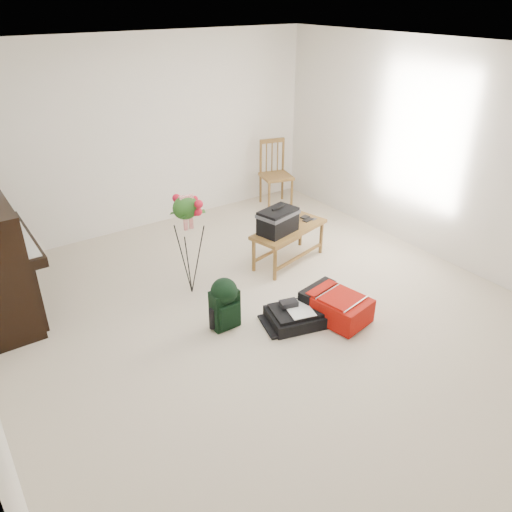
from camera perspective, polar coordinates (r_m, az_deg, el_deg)
floor at (r=5.13m, az=0.99°, el=-6.70°), size 5.00×5.50×0.01m
ceiling at (r=4.23m, az=1.28°, el=22.32°), size 5.00×5.50×0.01m
wall_back at (r=6.85m, az=-12.75°, el=13.28°), size 5.00×0.04×2.50m
wall_right at (r=6.25m, az=20.48°, el=10.81°), size 0.04×5.50×2.50m
bench at (r=5.80m, az=2.74°, el=3.85°), size 1.07×0.63×0.77m
dining_chair at (r=7.60m, az=2.17°, el=9.32°), size 0.52×0.52×0.98m
red_suitcase at (r=5.08m, az=8.78°, el=-5.47°), size 0.54×0.71×0.27m
black_duffel at (r=4.98m, az=4.55°, el=-6.81°), size 0.63×0.55×0.22m
green_backpack at (r=4.81m, az=-3.60°, el=-5.17°), size 0.27×0.26×0.53m
flower_stand at (r=5.26m, az=-7.70°, el=1.17°), size 0.41×0.41×1.16m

